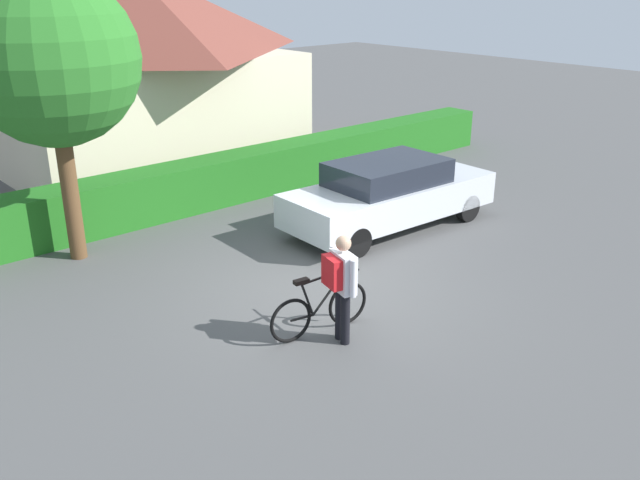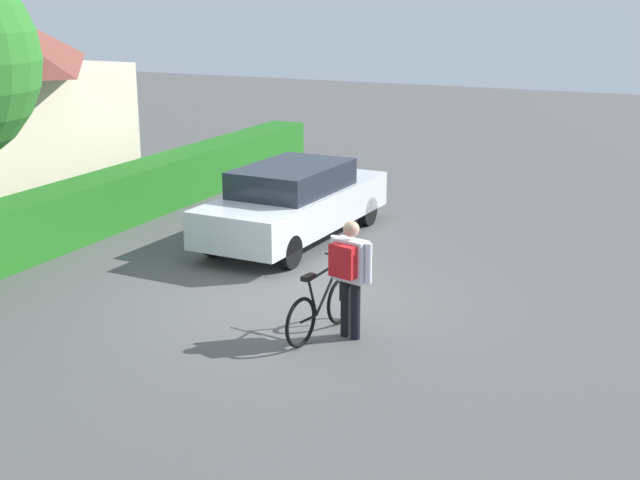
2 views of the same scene
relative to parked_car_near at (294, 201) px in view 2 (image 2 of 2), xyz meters
name	(u,v)px [view 2 (image 2 of 2)]	position (x,y,z in m)	size (l,w,h in m)	color
ground_plane	(288,300)	(-2.94, -1.35, -0.73)	(60.00, 60.00, 0.00)	#4F4F4F
hedge_row	(24,229)	(-2.94, 3.67, -0.22)	(19.93, 0.90, 1.03)	#1F661C
parked_car_near	(294,201)	(0.00, 0.00, 0.00)	(4.60, 1.89, 1.41)	silver
bicycle	(321,308)	(-3.93, -2.35, -0.35)	(1.63, 0.50, 0.98)	black
person_rider	(349,269)	(-3.88, -2.72, 0.23)	(0.43, 0.63, 1.59)	black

